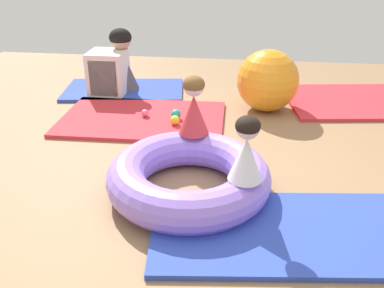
{
  "coord_description": "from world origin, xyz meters",
  "views": [
    {
      "loc": [
        0.25,
        -2.85,
        1.79
      ],
      "look_at": [
        -0.12,
        0.09,
        0.33
      ],
      "focal_mm": 38.98,
      "sensor_mm": 36.0,
      "label": 1
    }
  ],
  "objects_px": {
    "child_in_white": "(246,149)",
    "exercise_ball_large": "(268,81)",
    "play_ball_teal": "(176,114)",
    "play_ball_pink": "(145,113)",
    "child_in_red": "(194,106)",
    "storage_cube": "(108,74)",
    "adult_seated": "(122,60)",
    "inflatable_cushion": "(189,176)",
    "play_ball_yellow": "(175,120)",
    "play_ball_green": "(212,209)"
  },
  "relations": [
    {
      "from": "child_in_white",
      "to": "play_ball_yellow",
      "type": "height_order",
      "value": "child_in_white"
    },
    {
      "from": "child_in_white",
      "to": "adult_seated",
      "type": "distance_m",
      "value": 3.0
    },
    {
      "from": "play_ball_yellow",
      "to": "play_ball_teal",
      "type": "bearing_deg",
      "value": 95.64
    },
    {
      "from": "play_ball_teal",
      "to": "child_in_white",
      "type": "bearing_deg",
      "value": -65.09
    },
    {
      "from": "adult_seated",
      "to": "child_in_white",
      "type": "bearing_deg",
      "value": -18.34
    },
    {
      "from": "child_in_red",
      "to": "play_ball_yellow",
      "type": "height_order",
      "value": "child_in_red"
    },
    {
      "from": "child_in_white",
      "to": "play_ball_teal",
      "type": "relative_size",
      "value": 4.35
    },
    {
      "from": "play_ball_teal",
      "to": "exercise_ball_large",
      "type": "distance_m",
      "value": 1.13
    },
    {
      "from": "child_in_white",
      "to": "play_ball_teal",
      "type": "distance_m",
      "value": 1.83
    },
    {
      "from": "child_in_white",
      "to": "child_in_red",
      "type": "height_order",
      "value": "child_in_red"
    },
    {
      "from": "inflatable_cushion",
      "to": "adult_seated",
      "type": "bearing_deg",
      "value": 116.78
    },
    {
      "from": "child_in_red",
      "to": "play_ball_teal",
      "type": "xyz_separation_m",
      "value": [
        -0.31,
        0.9,
        -0.45
      ]
    },
    {
      "from": "inflatable_cushion",
      "to": "storage_cube",
      "type": "height_order",
      "value": "storage_cube"
    },
    {
      "from": "play_ball_pink",
      "to": "exercise_ball_large",
      "type": "xyz_separation_m",
      "value": [
        1.32,
        0.48,
        0.27
      ]
    },
    {
      "from": "child_in_white",
      "to": "exercise_ball_large",
      "type": "relative_size",
      "value": 0.66
    },
    {
      "from": "inflatable_cushion",
      "to": "play_ball_green",
      "type": "xyz_separation_m",
      "value": [
        0.2,
        -0.3,
        -0.07
      ]
    },
    {
      "from": "child_in_red",
      "to": "play_ball_yellow",
      "type": "relative_size",
      "value": 5.01
    },
    {
      "from": "adult_seated",
      "to": "exercise_ball_large",
      "type": "xyz_separation_m",
      "value": [
        1.81,
        -0.42,
        -0.06
      ]
    },
    {
      "from": "inflatable_cushion",
      "to": "play_ball_pink",
      "type": "relative_size",
      "value": 15.57
    },
    {
      "from": "child_in_red",
      "to": "play_ball_green",
      "type": "distance_m",
      "value": 0.94
    },
    {
      "from": "child_in_white",
      "to": "play_ball_green",
      "type": "xyz_separation_m",
      "value": [
        -0.22,
        -0.07,
        -0.45
      ]
    },
    {
      "from": "child_in_red",
      "to": "exercise_ball_large",
      "type": "height_order",
      "value": "child_in_red"
    },
    {
      "from": "child_in_red",
      "to": "storage_cube",
      "type": "distance_m",
      "value": 2.1
    },
    {
      "from": "child_in_white",
      "to": "play_ball_green",
      "type": "height_order",
      "value": "child_in_white"
    },
    {
      "from": "play_ball_teal",
      "to": "storage_cube",
      "type": "height_order",
      "value": "storage_cube"
    },
    {
      "from": "play_ball_green",
      "to": "exercise_ball_large",
      "type": "relative_size",
      "value": 0.1
    },
    {
      "from": "play_ball_green",
      "to": "inflatable_cushion",
      "type": "bearing_deg",
      "value": 124.17
    },
    {
      "from": "play_ball_teal",
      "to": "play_ball_pink",
      "type": "distance_m",
      "value": 0.35
    },
    {
      "from": "inflatable_cushion",
      "to": "exercise_ball_large",
      "type": "distance_m",
      "value": 2.0
    },
    {
      "from": "play_ball_teal",
      "to": "inflatable_cushion",
      "type": "bearing_deg",
      "value": -76.67
    },
    {
      "from": "play_ball_yellow",
      "to": "storage_cube",
      "type": "distance_m",
      "value": 1.35
    },
    {
      "from": "adult_seated",
      "to": "play_ball_pink",
      "type": "relative_size",
      "value": 9.51
    },
    {
      "from": "exercise_ball_large",
      "to": "adult_seated",
      "type": "bearing_deg",
      "value": 166.81
    },
    {
      "from": "play_ball_green",
      "to": "play_ball_yellow",
      "type": "relative_size",
      "value": 0.72
    },
    {
      "from": "child_in_red",
      "to": "inflatable_cushion",
      "type": "bearing_deg",
      "value": -29.92
    },
    {
      "from": "adult_seated",
      "to": "play_ball_yellow",
      "type": "xyz_separation_m",
      "value": [
        0.85,
        -1.08,
        -0.32
      ]
    },
    {
      "from": "play_ball_teal",
      "to": "play_ball_green",
      "type": "bearing_deg",
      "value": -72.47
    },
    {
      "from": "inflatable_cushion",
      "to": "storage_cube",
      "type": "xyz_separation_m",
      "value": [
        -1.3,
        2.12,
        0.13
      ]
    },
    {
      "from": "storage_cube",
      "to": "exercise_ball_large",
      "type": "bearing_deg",
      "value": -7.0
    },
    {
      "from": "inflatable_cushion",
      "to": "child_in_red",
      "type": "xyz_separation_m",
      "value": [
        -0.02,
        0.48,
        0.39
      ]
    },
    {
      "from": "exercise_ball_large",
      "to": "storage_cube",
      "type": "xyz_separation_m",
      "value": [
        -1.95,
        0.24,
        -0.07
      ]
    },
    {
      "from": "child_in_red",
      "to": "play_ball_pink",
      "type": "height_order",
      "value": "child_in_red"
    },
    {
      "from": "child_in_white",
      "to": "play_ball_pink",
      "type": "bearing_deg",
      "value": 80.48
    },
    {
      "from": "adult_seated",
      "to": "play_ball_green",
      "type": "height_order",
      "value": "adult_seated"
    },
    {
      "from": "play_ball_pink",
      "to": "storage_cube",
      "type": "height_order",
      "value": "storage_cube"
    },
    {
      "from": "child_in_white",
      "to": "exercise_ball_large",
      "type": "xyz_separation_m",
      "value": [
        0.23,
        2.11,
        -0.18
      ]
    },
    {
      "from": "play_ball_teal",
      "to": "play_ball_pink",
      "type": "height_order",
      "value": "play_ball_teal"
    },
    {
      "from": "play_ball_pink",
      "to": "storage_cube",
      "type": "distance_m",
      "value": 0.98
    },
    {
      "from": "exercise_ball_large",
      "to": "play_ball_green",
      "type": "bearing_deg",
      "value": -101.56
    },
    {
      "from": "child_in_white",
      "to": "exercise_ball_large",
      "type": "distance_m",
      "value": 2.13
    }
  ]
}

